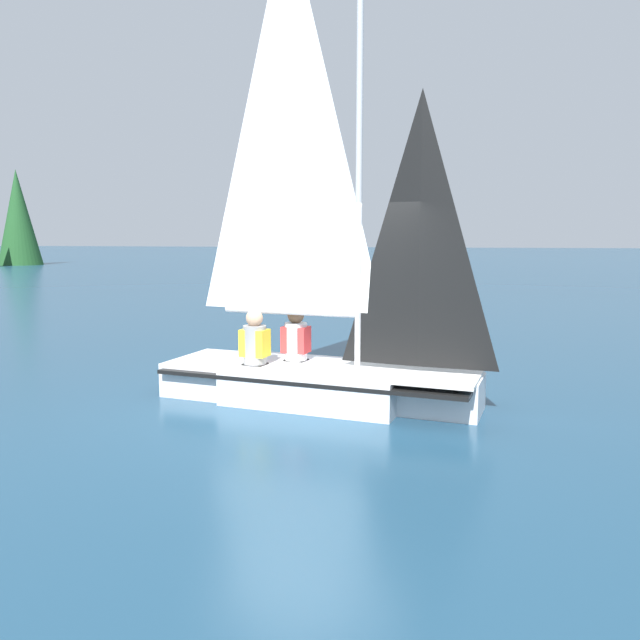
% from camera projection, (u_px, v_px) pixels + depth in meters
% --- Properties ---
extents(ground_plane, '(260.00, 260.00, 0.00)m').
position_uv_depth(ground_plane, '(320.00, 400.00, 8.04)').
color(ground_plane, navy).
extents(sailboat_main, '(1.86, 4.20, 6.14)m').
position_uv_depth(sailboat_main, '(319.00, 335.00, 7.94)').
color(sailboat_main, silver).
rests_on(sailboat_main, ground_plane).
extents(sailor_helm, '(0.33, 0.37, 1.16)m').
position_uv_depth(sailor_helm, '(296.00, 347.00, 8.35)').
color(sailor_helm, black).
rests_on(sailor_helm, ground_plane).
extents(sailor_crew, '(0.33, 0.37, 1.16)m').
position_uv_depth(sailor_crew, '(255.00, 351.00, 8.09)').
color(sailor_crew, black).
rests_on(sailor_crew, ground_plane).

